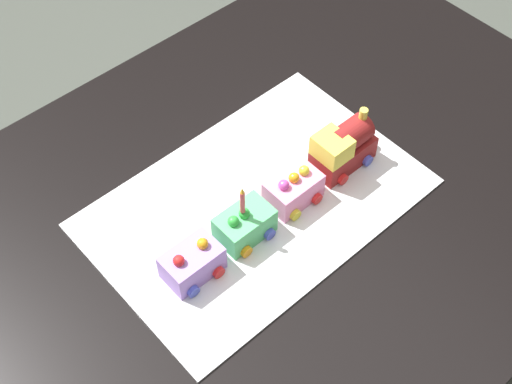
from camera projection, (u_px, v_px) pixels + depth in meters
name	position (u px, v px, depth m)	size (l,w,h in m)	color
ground_plane	(272.00, 363.00, 1.90)	(8.00, 8.00, 0.00)	#474C44
dining_table	(277.00, 231.00, 1.40)	(1.40, 1.00, 0.74)	black
cake_board	(256.00, 203.00, 1.30)	(0.60, 0.40, 0.00)	silver
cake_locomotive	(343.00, 147.00, 1.32)	(0.14, 0.08, 0.12)	maroon
cake_car_tanker_bubblegum	(293.00, 189.00, 1.28)	(0.10, 0.08, 0.07)	pink
cake_car_hopper_mint_green	(244.00, 225.00, 1.23)	(0.10, 0.08, 0.07)	#59CC7A
cake_car_flatbed_lavender	(192.00, 263.00, 1.19)	(0.10, 0.08, 0.07)	#AD84E0
birthday_candle	(242.00, 200.00, 1.17)	(0.01, 0.01, 0.06)	#F24C59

